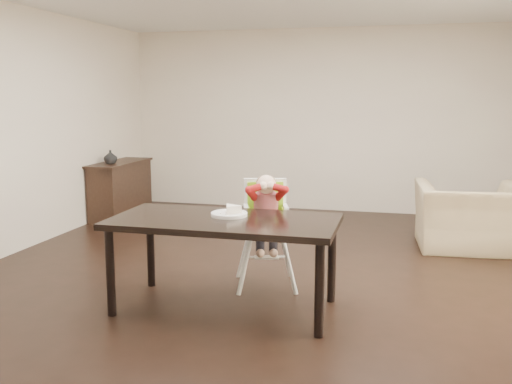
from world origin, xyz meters
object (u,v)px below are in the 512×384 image
dining_table (224,228)px  armchair (470,206)px  sideboard (121,189)px  high_chair (266,208)px

dining_table → armchair: armchair is taller
armchair → sideboard: (-4.65, 0.68, -0.10)m
sideboard → high_chair: bearing=-41.8°
sideboard → dining_table: bearing=-50.7°
armchair → sideboard: size_ratio=0.90×
dining_table → high_chair: bearing=74.5°
dining_table → high_chair: 0.69m
dining_table → armchair: bearing=48.7°
armchair → dining_table: bearing=44.5°
dining_table → high_chair: size_ratio=1.76×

